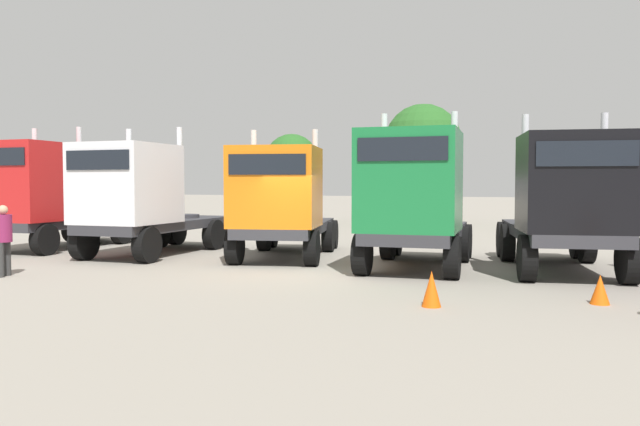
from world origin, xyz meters
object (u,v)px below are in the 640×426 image
Objects in this scene: semi_truck_red at (43,195)px; semi_truck_orange at (281,203)px; semi_truck_black at (567,203)px; traffic_cone_mid at (600,290)px; traffic_cone_near at (431,289)px; semi_truck_white at (139,198)px; visitor_with_camera at (3,235)px; semi_truck_green at (413,198)px.

semi_truck_red is 8.74m from semi_truck_orange.
traffic_cone_mid is at bearing -2.09° from semi_truck_black.
traffic_cone_near reaches higher than traffic_cone_mid.
semi_truck_orange reaches higher than traffic_cone_mid.
semi_truck_red reaches higher than traffic_cone_mid.
semi_truck_white reaches higher than visitor_with_camera.
semi_truck_green is at bearing 109.22° from traffic_cone_near.
semi_truck_black is 3.80× the size of visitor_with_camera.
semi_truck_white is 4.54m from semi_truck_orange.
semi_truck_red reaches higher than traffic_cone_near.
semi_truck_green is at bearing 84.93° from semi_truck_red.
traffic_cone_near is (1.54, -4.42, -1.57)m from semi_truck_green.
traffic_cone_near is at bearing 63.13° from semi_truck_white.
traffic_cone_near is at bearing -35.30° from semi_truck_black.
traffic_cone_mid is at bearing 51.66° from semi_truck_orange.
traffic_cone_near is at bearing 67.80° from semi_truck_red.
semi_truck_red reaches higher than semi_truck_black.
semi_truck_green reaches higher than visitor_with_camera.
semi_truck_green is at bearing 146.54° from traffic_cone_mid.
semi_truck_black is at bearing 101.00° from traffic_cone_mid.
semi_truck_green reaches higher than traffic_cone_mid.
semi_truck_black reaches higher than visitor_with_camera.
semi_truck_red is 17.59m from traffic_cone_mid.
semi_truck_black is (7.87, 0.15, 0.08)m from semi_truck_orange.
traffic_cone_mid is at bearing 50.04° from semi_truck_green.
semi_truck_green reaches higher than semi_truck_black.
traffic_cone_mid is at bearing 170.51° from visitor_with_camera.
traffic_cone_near is (-2.13, -5.23, -1.46)m from semi_truck_black.
semi_truck_orange is 9.42m from traffic_cone_mid.
semi_truck_red is at bearing -96.98° from semi_truck_white.
visitor_with_camera reaches higher than traffic_cone_near.
semi_truck_orange reaches higher than visitor_with_camera.
semi_truck_red is 15.14m from traffic_cone_near.
semi_truck_red is at bearing -99.77° from semi_truck_black.
semi_truck_white is 11.62× the size of traffic_cone_mid.
semi_truck_orange is 1.07× the size of semi_truck_green.
semi_truck_black is 5.83m from traffic_cone_near.
semi_truck_black is at bearing 75.27° from semi_truck_orange.
semi_truck_black is at bearing 67.79° from traffic_cone_near.
semi_truck_white is 12.36m from semi_truck_black.
semi_truck_orange is 3.66× the size of visitor_with_camera.
semi_truck_white is at bearing 168.73° from traffic_cone_mid.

